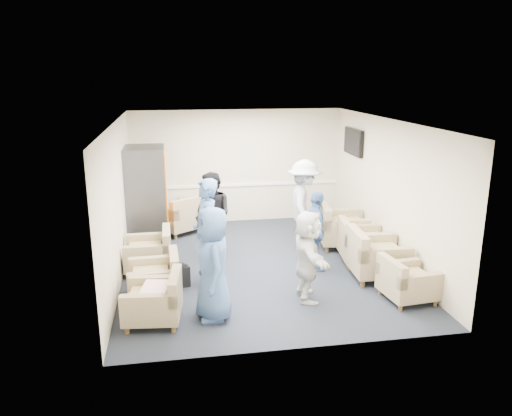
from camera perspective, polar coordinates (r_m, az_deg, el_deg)
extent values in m
plane|color=#1B212C|center=(9.52, 0.33, -6.54)|extent=(6.00, 6.00, 0.00)
plane|color=silver|center=(8.88, 0.36, 9.86)|extent=(6.00, 6.00, 0.00)
cube|color=beige|center=(12.00, -2.16, 4.76)|extent=(5.00, 0.02, 2.70)
cube|color=beige|center=(6.30, 5.12, -5.10)|extent=(5.00, 0.02, 2.70)
cube|color=beige|center=(9.02, -15.49, 0.68)|extent=(0.02, 6.00, 2.70)
cube|color=beige|center=(9.84, 14.84, 1.92)|extent=(0.02, 6.00, 2.70)
cube|color=white|center=(12.07, -2.13, 2.64)|extent=(4.98, 0.04, 0.06)
cube|color=black|center=(11.33, 11.07, 7.45)|extent=(0.07, 1.00, 0.58)
cube|color=black|center=(11.32, 10.90, 7.45)|extent=(0.01, 0.92, 0.50)
cube|color=#4B4C53|center=(11.36, 11.22, 6.70)|extent=(0.04, 0.10, 0.25)
cube|color=#917F5E|center=(7.53, -11.69, -10.99)|extent=(0.88, 0.88, 0.26)
cube|color=#9D8756|center=(7.46, -11.76, -9.76)|extent=(0.61, 0.57, 0.09)
cube|color=#917F5E|center=(7.36, -9.23, -8.79)|extent=(0.22, 0.81, 0.37)
cube|color=#917F5E|center=(8.28, -11.57, -8.48)|extent=(0.82, 0.82, 0.26)
cube|color=#9D8756|center=(8.21, -11.63, -7.34)|extent=(0.57, 0.53, 0.09)
cube|color=#917F5E|center=(8.16, -9.34, -6.31)|extent=(0.16, 0.80, 0.37)
cube|color=#917F5E|center=(9.38, -12.20, -5.56)|extent=(0.83, 0.83, 0.27)
cube|color=#9D8756|center=(9.32, -12.26, -4.50)|extent=(0.58, 0.54, 0.10)
cube|color=#917F5E|center=(9.26, -10.17, -3.55)|extent=(0.14, 0.83, 0.39)
cube|color=#917F5E|center=(8.41, 16.98, -8.56)|extent=(0.84, 0.84, 0.25)
cube|color=#9D8756|center=(8.35, 17.07, -7.49)|extent=(0.58, 0.55, 0.09)
cube|color=#917F5E|center=(8.14, 15.24, -6.92)|extent=(0.20, 0.77, 0.36)
cube|color=#917F5E|center=(9.14, 13.70, -6.01)|extent=(0.99, 0.99, 0.31)
cube|color=#9D8756|center=(9.07, 13.78, -4.78)|extent=(0.68, 0.64, 0.11)
cube|color=#917F5E|center=(8.89, 11.48, -3.92)|extent=(0.21, 0.94, 0.44)
cube|color=#917F5E|center=(9.87, 12.09, -4.48)|extent=(0.96, 0.96, 0.28)
cube|color=#9D8756|center=(9.80, 12.15, -3.43)|extent=(0.66, 0.63, 0.10)
cube|color=#917F5E|center=(9.68, 10.15, -2.64)|extent=(0.26, 0.86, 0.40)
cube|color=#917F5E|center=(10.61, 9.84, -2.79)|extent=(1.06, 1.06, 0.31)
cube|color=#9D8756|center=(10.55, 9.90, -1.70)|extent=(0.73, 0.69, 0.11)
cube|color=#917F5E|center=(10.43, 7.82, -0.86)|extent=(0.28, 0.95, 0.44)
cube|color=#917F5E|center=(11.51, -8.81, -1.36)|extent=(1.27, 1.27, 0.30)
cube|color=#9D8756|center=(11.45, -8.86, -0.39)|extent=(0.84, 0.85, 0.11)
cube|color=#917F5E|center=(11.11, -7.73, 0.03)|extent=(0.83, 0.64, 0.43)
cube|color=#4B4C53|center=(10.65, -12.43, 1.32)|extent=(0.82, 0.98, 2.07)
cube|color=#FA3D05|center=(10.61, -10.20, 1.97)|extent=(0.02, 0.83, 1.66)
cube|color=black|center=(10.84, -9.98, -2.50)|extent=(0.02, 0.49, 0.13)
cube|color=black|center=(8.66, -8.45, -7.73)|extent=(0.29, 0.23, 0.36)
sphere|color=black|center=(8.59, -8.50, -6.75)|extent=(0.18, 0.18, 0.18)
cube|color=white|center=(7.43, -11.40, -9.25)|extent=(0.45, 0.55, 0.14)
imported|color=#3E5F97|center=(7.29, -4.96, -6.38)|extent=(0.63, 0.89, 1.70)
imported|color=#3E5F97|center=(8.46, -5.70, -2.79)|extent=(0.45, 0.68, 1.85)
imported|color=black|center=(9.82, -4.96, -0.76)|extent=(0.99, 1.03, 1.67)
imported|color=silver|center=(10.17, 5.52, 0.33)|extent=(0.92, 1.31, 1.85)
imported|color=#3E5F97|center=(9.15, 6.88, -2.62)|extent=(0.41, 0.89, 1.49)
imported|color=silver|center=(7.94, 5.93, -5.46)|extent=(0.55, 1.40, 1.47)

